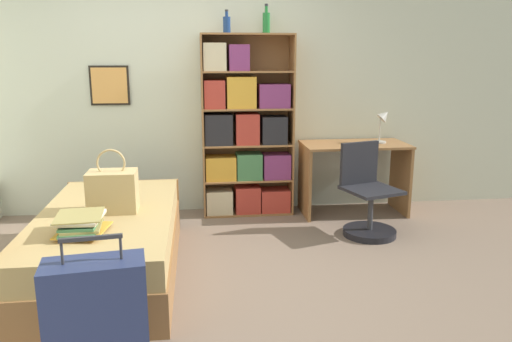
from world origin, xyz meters
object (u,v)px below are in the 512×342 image
object	(u,v)px
bed	(108,243)
suitcase	(98,327)
bookcase	(245,135)
bottle_brown	(266,22)
desk	(354,166)
book_stack_on_bed	(81,224)
handbag	(113,191)
desk_lamp	(383,120)
desk_chair	(367,207)
bottle_green	(227,24)

from	to	relation	value
bed	suitcase	distance (m)	1.45
bookcase	bottle_brown	world-z (taller)	bottle_brown
desk	book_stack_on_bed	bearing A→B (deg)	-144.38
handbag	book_stack_on_bed	size ratio (longest dim) A/B	1.22
handbag	desk_lamp	xyz separation A→B (m)	(2.60, 1.27, 0.34)
suitcase	desk_lamp	xyz separation A→B (m)	(2.47, 2.71, 0.65)
desk_lamp	desk	bearing A→B (deg)	-178.30
bed	handbag	distance (m)	0.42
suitcase	bookcase	bearing A→B (deg)	70.26
bookcase	desk_lamp	world-z (taller)	bookcase
handbag	book_stack_on_bed	bearing A→B (deg)	-105.67
handbag	bookcase	size ratio (longest dim) A/B	0.26
bed	suitcase	bearing A→B (deg)	-82.42
bed	bookcase	world-z (taller)	bookcase
handbag	suitcase	bearing A→B (deg)	-84.77
desk_chair	bed	bearing A→B (deg)	-165.05
bed	handbag	size ratio (longest dim) A/B	4.11
bottle_brown	desk_lamp	distance (m)	1.59
desk_lamp	bed	bearing A→B (deg)	-154.36
bed	book_stack_on_bed	size ratio (longest dim) A/B	5.03
desk	desk_lamp	bearing A→B (deg)	1.70
handbag	book_stack_on_bed	xyz separation A→B (m)	(-0.14, -0.48, -0.10)
handbag	bookcase	bearing A→B (deg)	50.50
book_stack_on_bed	bottle_green	world-z (taller)	bottle_green
book_stack_on_bed	bottle_brown	xyz separation A→B (m)	(1.51, 1.92, 1.43)
bottle_brown	desk_chair	xyz separation A→B (m)	(0.86, -0.83, -1.73)
bottle_brown	suitcase	bearing A→B (deg)	-113.41
suitcase	desk_lamp	distance (m)	3.73
suitcase	bottle_green	size ratio (longest dim) A/B	3.66
book_stack_on_bed	desk_chair	distance (m)	2.63
book_stack_on_bed	bookcase	world-z (taller)	bookcase
bed	bottle_green	bearing A→B (deg)	53.87
bookcase	bottle_brown	distance (m)	1.17
handbag	desk_chair	xyz separation A→B (m)	(2.24, 0.61, -0.40)
book_stack_on_bed	desk_chair	bearing A→B (deg)	24.67
bottle_green	desk	bearing A→B (deg)	-6.20
desk_lamp	desk_chair	xyz separation A→B (m)	(-0.36, -0.66, -0.73)
bottle_green	desk_chair	world-z (taller)	bottle_green
suitcase	bookcase	distance (m)	3.05
suitcase	desk	xyz separation A→B (m)	(2.17, 2.70, 0.17)
book_stack_on_bed	desk	size ratio (longest dim) A/B	0.36
desk	desk_chair	size ratio (longest dim) A/B	1.27
handbag	bed	bearing A→B (deg)	-174.03
desk_lamp	bookcase	bearing A→B (deg)	175.29
suitcase	desk	bearing A→B (deg)	51.23
book_stack_on_bed	desk	xyz separation A→B (m)	(2.44, 1.75, -0.05)
bookcase	bottle_brown	xyz separation A→B (m)	(0.23, 0.04, 1.14)
bed	desk_lamp	size ratio (longest dim) A/B	5.36
bookcase	desk	xyz separation A→B (m)	(1.15, -0.13, -0.33)
handbag	bottle_green	size ratio (longest dim) A/B	2.14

